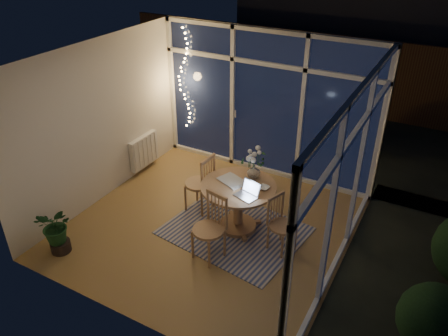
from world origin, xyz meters
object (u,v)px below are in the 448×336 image
at_px(dining_table, 238,207).
at_px(chair_right, 283,225).
at_px(laptop, 246,190).
at_px(chair_front, 208,228).
at_px(flower_vase, 254,171).
at_px(potted_plant, 57,229).
at_px(chair_left, 199,182).

height_order(dining_table, chair_right, chair_right).
bearing_deg(laptop, chair_front, -98.33).
relative_size(chair_front, flower_vase, 4.72).
height_order(chair_right, chair_front, chair_front).
distance_m(chair_front, potted_plant, 2.11).
relative_size(flower_vase, potted_plant, 0.28).
bearing_deg(chair_front, laptop, 77.89).
relative_size(dining_table, chair_left, 1.10).
height_order(chair_left, chair_right, chair_left).
distance_m(chair_left, potted_plant, 2.19).
xyz_separation_m(chair_front, flower_vase, (0.14, 1.10, 0.37)).
bearing_deg(flower_vase, chair_left, -169.25).
xyz_separation_m(dining_table, flower_vase, (0.09, 0.31, 0.48)).
height_order(chair_left, flower_vase, chair_left).
bearing_deg(chair_front, flower_vase, 95.58).
xyz_separation_m(laptop, potted_plant, (-2.17, -1.48, -0.49)).
relative_size(chair_left, chair_front, 1.02).
xyz_separation_m(laptop, flower_vase, (-0.13, 0.52, -0.01)).
distance_m(dining_table, chair_front, 0.80).
xyz_separation_m(dining_table, potted_plant, (-1.95, -1.69, 0.00)).
distance_m(chair_left, chair_right, 1.58).
xyz_separation_m(dining_table, chair_front, (-0.05, -0.79, 0.12)).
xyz_separation_m(chair_left, flower_vase, (0.86, 0.16, 0.36)).
distance_m(dining_table, potted_plant, 2.58).
bearing_deg(potted_plant, flower_vase, 44.39).
distance_m(chair_right, laptop, 0.70).
bearing_deg(potted_plant, chair_left, 57.29).
height_order(laptop, flower_vase, laptop).
xyz_separation_m(dining_table, laptop, (0.22, -0.21, 0.49)).
bearing_deg(dining_table, flower_vase, 73.57).
distance_m(laptop, flower_vase, 0.53).
relative_size(chair_right, laptop, 2.83).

